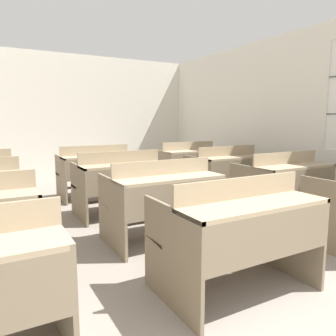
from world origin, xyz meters
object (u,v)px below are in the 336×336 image
(bench_third_right, at_px, (227,171))
(bench_back_right, at_px, (188,163))
(bench_second_right, at_px, (284,183))
(bench_third_center, at_px, (120,181))
(bench_front_center, at_px, (238,231))
(bench_second_center, at_px, (163,198))
(wastepaper_bin, at_px, (204,170))
(bench_back_center, at_px, (95,170))

(bench_third_right, distance_m, bench_back_right, 1.18)
(bench_second_right, bearing_deg, bench_third_right, 90.81)
(bench_third_center, bearing_deg, bench_back_right, 32.33)
(bench_second_right, bearing_deg, bench_front_center, -147.15)
(bench_second_center, distance_m, wastepaper_bin, 4.05)
(bench_second_center, height_order, bench_back_center, same)
(bench_front_center, bearing_deg, bench_back_right, 62.71)
(wastepaper_bin, bearing_deg, bench_back_right, -141.93)
(bench_third_center, xyz_separation_m, bench_back_right, (1.84, 1.16, 0.00))
(bench_back_right, bearing_deg, bench_back_center, 179.81)
(bench_second_right, height_order, bench_back_center, same)
(bench_front_center, xyz_separation_m, bench_second_right, (1.81, 1.17, 0.00))
(bench_second_center, bearing_deg, bench_third_right, 32.34)
(bench_second_right, distance_m, bench_third_center, 2.18)
(bench_third_right, bearing_deg, wastepaper_bin, 64.18)
(bench_second_right, distance_m, bench_back_center, 2.97)
(bench_front_center, relative_size, bench_back_center, 1.00)
(bench_front_center, height_order, bench_second_center, same)
(bench_third_right, bearing_deg, bench_front_center, -127.65)
(bench_back_right, bearing_deg, bench_second_center, -127.95)
(bench_front_center, height_order, bench_third_right, same)
(bench_back_center, distance_m, bench_back_right, 1.83)
(bench_front_center, height_order, bench_back_right, same)
(bench_third_right, bearing_deg, bench_second_center, -147.66)
(bench_third_center, xyz_separation_m, wastepaper_bin, (2.73, 1.86, -0.29))
(bench_third_center, bearing_deg, bench_third_right, -0.48)
(bench_second_center, height_order, bench_second_right, same)
(bench_second_center, xyz_separation_m, wastepaper_bin, (2.69, 3.01, -0.29))
(bench_second_right, relative_size, bench_back_right, 1.00)
(bench_third_center, bearing_deg, bench_front_center, -89.21)
(wastepaper_bin, bearing_deg, bench_second_center, -131.84)
(bench_second_right, distance_m, bench_third_right, 1.15)
(bench_second_center, xyz_separation_m, bench_third_center, (-0.04, 1.15, 0.00))
(bench_front_center, relative_size, bench_second_right, 1.00)
(bench_third_center, bearing_deg, bench_back_center, 89.46)
(bench_third_center, height_order, bench_back_center, same)
(bench_front_center, distance_m, bench_back_right, 3.94)
(bench_second_right, xyz_separation_m, bench_third_center, (-1.84, 1.17, 0.00))
(bench_second_right, xyz_separation_m, bench_back_center, (-1.83, 2.34, 0.00))
(bench_second_right, xyz_separation_m, bench_third_right, (-0.02, 1.15, 0.00))
(bench_third_center, height_order, bench_third_right, same)
(wastepaper_bin, bearing_deg, bench_back_center, -165.68)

